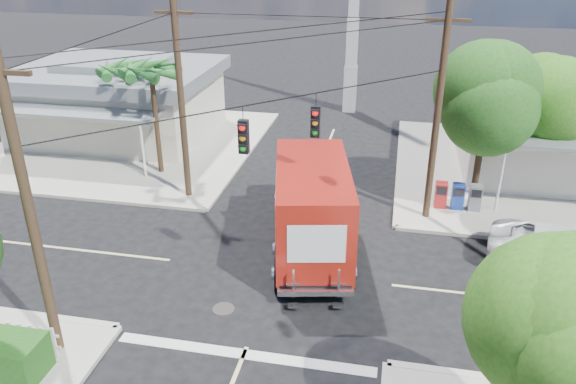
# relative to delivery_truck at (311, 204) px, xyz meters

# --- Properties ---
(ground) EXTENTS (120.00, 120.00, 0.00)m
(ground) POSITION_rel_delivery_truck_xyz_m (-0.86, -2.05, -1.79)
(ground) COLOR black
(ground) RESTS_ON ground
(sidewalk_ne) EXTENTS (14.12, 14.12, 0.14)m
(sidewalk_ne) POSITION_rel_delivery_truck_xyz_m (10.02, 8.83, -1.72)
(sidewalk_ne) COLOR #ABA59A
(sidewalk_ne) RESTS_ON ground
(sidewalk_nw) EXTENTS (14.12, 14.12, 0.14)m
(sidewalk_nw) POSITION_rel_delivery_truck_xyz_m (-11.74, 8.83, -1.72)
(sidewalk_nw) COLOR #ABA59A
(sidewalk_nw) RESTS_ON ground
(road_markings) EXTENTS (32.00, 32.00, 0.01)m
(road_markings) POSITION_rel_delivery_truck_xyz_m (-0.86, -3.52, -1.78)
(road_markings) COLOR beige
(road_markings) RESTS_ON ground
(building_nw) EXTENTS (10.80, 10.20, 4.30)m
(building_nw) POSITION_rel_delivery_truck_xyz_m (-12.86, 10.42, 0.43)
(building_nw) COLOR beige
(building_nw) RESTS_ON sidewalk_nw
(radio_tower) EXTENTS (0.80, 0.80, 17.00)m
(radio_tower) POSITION_rel_delivery_truck_xyz_m (-0.36, 17.95, 3.85)
(radio_tower) COLOR silver
(radio_tower) RESTS_ON ground
(tree_ne_front) EXTENTS (4.21, 4.14, 6.66)m
(tree_ne_front) POSITION_rel_delivery_truck_xyz_m (6.35, 4.71, 2.98)
(tree_ne_front) COLOR #422D1C
(tree_ne_front) RESTS_ON sidewalk_ne
(tree_ne_back) EXTENTS (3.77, 3.66, 5.82)m
(tree_ne_back) POSITION_rel_delivery_truck_xyz_m (8.95, 6.91, 2.40)
(tree_ne_back) COLOR #422D1C
(tree_ne_back) RESTS_ON sidewalk_ne
(tree_se) EXTENTS (3.67, 3.54, 5.62)m
(tree_se) POSITION_rel_delivery_truck_xyz_m (6.15, -9.29, 2.25)
(tree_se) COLOR #422D1C
(tree_se) RESTS_ON sidewalk_se
(palm_nw_front) EXTENTS (3.01, 3.08, 5.59)m
(palm_nw_front) POSITION_rel_delivery_truck_xyz_m (-8.36, 5.45, 3.25)
(palm_nw_front) COLOR #422D1C
(palm_nw_front) RESTS_ON sidewalk_nw
(palm_nw_back) EXTENTS (3.01, 3.08, 5.19)m
(palm_nw_back) POSITION_rel_delivery_truck_xyz_m (-10.36, 6.95, 2.88)
(palm_nw_back) COLOR #422D1C
(palm_nw_back) RESTS_ON sidewalk_nw
(utility_poles) EXTENTS (12.00, 10.68, 9.00)m
(utility_poles) POSITION_rel_delivery_truck_xyz_m (-2.45, -0.44, 2.89)
(utility_poles) COLOR #473321
(utility_poles) RESTS_ON ground
(vending_boxes) EXTENTS (1.90, 0.50, 1.10)m
(vending_boxes) POSITION_rel_delivery_truck_xyz_m (5.64, 4.15, -1.10)
(vending_boxes) COLOR red
(vending_boxes) RESTS_ON sidewalk_ne
(delivery_truck) EXTENTS (4.01, 8.44, 3.52)m
(delivery_truck) POSITION_rel_delivery_truck_xyz_m (0.00, 0.00, 0.00)
(delivery_truck) COLOR black
(delivery_truck) RESTS_ON ground
(parked_car) EXTENTS (5.78, 3.57, 1.49)m
(parked_car) POSITION_rel_delivery_truck_xyz_m (9.10, 0.12, -1.04)
(parked_car) COLOR silver
(parked_car) RESTS_ON ground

